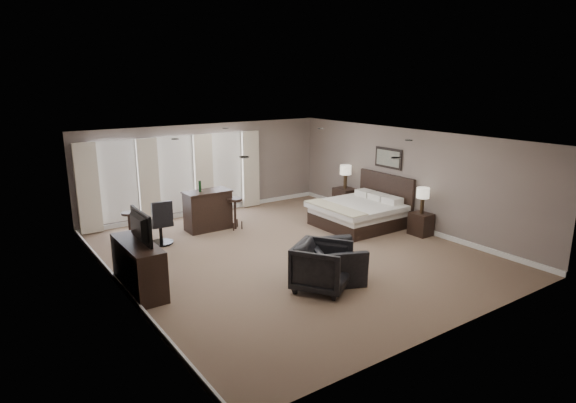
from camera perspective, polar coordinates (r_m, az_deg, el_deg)
room at (r=10.59m, az=0.34°, el=0.46°), size 7.60×8.60×2.64m
window_bay at (r=13.70m, az=-13.08°, el=2.87°), size 5.25×0.20×2.30m
bed at (r=12.83m, az=8.06°, el=-0.16°), size 2.07×1.98×1.32m
nightstand_near at (r=12.60m, az=15.46°, el=-2.59°), size 0.42×0.52×0.57m
nightstand_far at (r=14.53m, az=6.74°, el=0.28°), size 0.50×0.61×0.67m
lamp_near at (r=12.44m, az=15.65°, el=0.10°), size 0.32×0.32×0.65m
lamp_far at (r=14.38m, az=6.82°, el=2.92°), size 0.34×0.34×0.70m
wall_art at (r=13.39m, az=11.77°, el=5.05°), size 0.04×0.96×0.56m
dresser at (r=9.36m, az=-17.27°, el=-7.42°), size 0.53×1.64×0.95m
tv at (r=9.18m, az=-17.52°, el=-4.27°), size 0.59×1.02×0.13m
armchair_near at (r=9.50m, az=5.67°, el=-6.42°), size 1.10×1.31×0.97m
armchair_far at (r=9.03m, az=4.06°, el=-7.44°), size 1.30×1.28×0.99m
bar_counter at (r=12.69m, az=-9.48°, el=-1.01°), size 1.20×0.62×1.05m
bar_stool_left at (r=12.33m, az=-18.27°, el=-2.82°), size 0.37×0.37×0.71m
bar_stool_right at (r=12.67m, az=-6.28°, el=-1.44°), size 0.48×0.48×0.83m
desk_chair at (r=11.80m, az=-14.93°, el=-2.36°), size 0.59×0.59×1.10m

